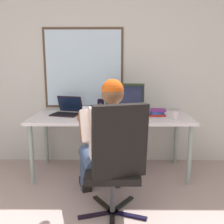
# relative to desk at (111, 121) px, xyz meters

# --- Properties ---
(wall_rear) EXTENTS (4.59, 0.08, 2.56)m
(wall_rear) POSITION_rel_desk_xyz_m (-0.21, 0.43, 0.61)
(wall_rear) COLOR #BABCB8
(wall_rear) RESTS_ON ground
(desk) EXTENTS (1.88, 0.75, 0.72)m
(desk) POSITION_rel_desk_xyz_m (0.00, 0.00, 0.00)
(desk) COLOR gray
(desk) RESTS_ON ground
(office_chair) EXTENTS (0.62, 0.59, 1.04)m
(office_chair) POSITION_rel_desk_xyz_m (0.06, -0.97, -0.10)
(office_chair) COLOR black
(office_chair) RESTS_ON ground
(person_seated) EXTENTS (0.66, 0.86, 1.22)m
(person_seated) POSITION_rel_desk_xyz_m (-0.01, -0.71, -0.04)
(person_seated) COLOR #334668
(person_seated) RESTS_ON ground
(crt_monitor) EXTENTS (0.46, 0.26, 0.38)m
(crt_monitor) POSITION_rel_desk_xyz_m (0.17, -0.01, 0.27)
(crt_monitor) COLOR beige
(crt_monitor) RESTS_ON desk
(laptop) EXTENTS (0.39, 0.38, 0.22)m
(laptop) POSITION_rel_desk_xyz_m (-0.54, 0.10, 0.12)
(laptop) COLOR black
(laptop) RESTS_ON desk
(wine_glass) EXTENTS (0.08, 0.08, 0.15)m
(wine_glass) POSITION_rel_desk_xyz_m (-0.28, -0.17, 0.17)
(wine_glass) COLOR silver
(wine_glass) RESTS_ON desk
(desk_speaker) EXTENTS (0.08, 0.10, 0.18)m
(desk_speaker) POSITION_rel_desk_xyz_m (-0.13, 0.16, 0.15)
(desk_speaker) COLOR black
(desk_speaker) RESTS_ON desk
(book_stack) EXTENTS (0.20, 0.15, 0.09)m
(book_stack) POSITION_rel_desk_xyz_m (0.56, -0.01, 0.11)
(book_stack) COLOR red
(book_stack) RESTS_ON desk
(coffee_mug) EXTENTS (0.07, 0.07, 0.09)m
(coffee_mug) POSITION_rel_desk_xyz_m (0.73, -0.19, 0.11)
(coffee_mug) COLOR silver
(coffee_mug) RESTS_ON desk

